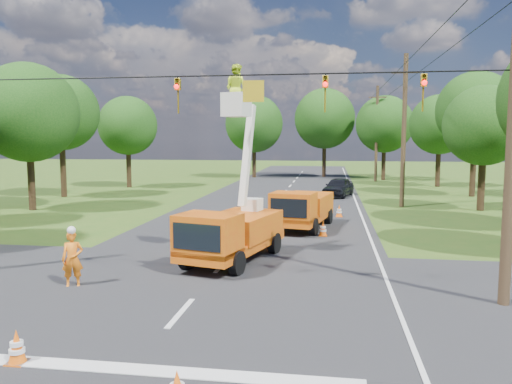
% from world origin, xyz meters
% --- Properties ---
extents(ground, '(140.00, 140.00, 0.00)m').
position_xyz_m(ground, '(0.00, 20.00, 0.00)').
color(ground, '#305519').
rests_on(ground, ground).
extents(road_main, '(12.00, 100.00, 0.06)m').
position_xyz_m(road_main, '(0.00, 20.00, 0.00)').
color(road_main, black).
rests_on(road_main, ground).
extents(road_cross, '(56.00, 10.00, 0.07)m').
position_xyz_m(road_cross, '(0.00, 2.00, 0.00)').
color(road_cross, black).
rests_on(road_cross, ground).
extents(stop_bar, '(9.00, 0.45, 0.02)m').
position_xyz_m(stop_bar, '(0.00, -3.20, 0.00)').
color(stop_bar, silver).
rests_on(stop_bar, ground).
extents(edge_line, '(0.12, 90.00, 0.02)m').
position_xyz_m(edge_line, '(5.60, 20.00, 0.00)').
color(edge_line, silver).
rests_on(edge_line, ground).
extents(bucket_truck, '(3.30, 5.76, 7.20)m').
position_xyz_m(bucket_truck, '(0.24, 5.62, 1.57)').
color(bucket_truck, '#CB630E').
rests_on(bucket_truck, ground).
extents(second_truck, '(3.00, 5.68, 2.02)m').
position_xyz_m(second_truck, '(2.41, 12.71, 1.05)').
color(second_truck, '#CB630E').
rests_on(second_truck, ground).
extents(ground_worker, '(0.74, 0.62, 1.74)m').
position_xyz_m(ground_worker, '(-3.98, 1.86, 0.87)').
color(ground_worker, orange).
rests_on(ground_worker, ground).
extents(distant_car, '(2.84, 4.69, 1.49)m').
position_xyz_m(distant_car, '(4.40, 27.23, 0.75)').
color(distant_car, black).
rests_on(distant_car, ground).
extents(traffic_cone_0, '(0.38, 0.38, 0.71)m').
position_xyz_m(traffic_cone_0, '(-2.40, -3.25, 0.36)').
color(traffic_cone_0, '#FF630D').
rests_on(traffic_cone_0, ground).
extents(traffic_cone_2, '(0.38, 0.38, 0.71)m').
position_xyz_m(traffic_cone_2, '(1.24, 8.71, 0.36)').
color(traffic_cone_2, '#FF630D').
rests_on(traffic_cone_2, ground).
extents(traffic_cone_3, '(0.38, 0.38, 0.71)m').
position_xyz_m(traffic_cone_3, '(3.47, 10.94, 0.36)').
color(traffic_cone_3, '#FF630D').
rests_on(traffic_cone_3, ground).
extents(traffic_cone_7, '(0.38, 0.38, 0.71)m').
position_xyz_m(traffic_cone_7, '(4.30, 16.85, 0.36)').
color(traffic_cone_7, '#FF630D').
rests_on(traffic_cone_7, ground).
extents(pole_right_mid, '(1.80, 0.30, 10.00)m').
position_xyz_m(pole_right_mid, '(8.50, 22.00, 5.11)').
color(pole_right_mid, '#4C3823').
rests_on(pole_right_mid, ground).
extents(pole_right_far, '(1.80, 0.30, 10.00)m').
position_xyz_m(pole_right_far, '(8.50, 42.00, 5.11)').
color(pole_right_far, '#4C3823').
rests_on(pole_right_far, ground).
extents(signal_span, '(18.00, 0.29, 1.07)m').
position_xyz_m(signal_span, '(2.23, 1.99, 5.88)').
color(signal_span, black).
rests_on(signal_span, ground).
extents(tree_left_d, '(6.20, 6.20, 9.24)m').
position_xyz_m(tree_left_d, '(-15.00, 17.00, 6.12)').
color(tree_left_d, '#382616').
rests_on(tree_left_d, ground).
extents(tree_left_e, '(5.80, 5.80, 9.41)m').
position_xyz_m(tree_left_e, '(-16.80, 24.00, 6.49)').
color(tree_left_e, '#382616').
rests_on(tree_left_e, ground).
extents(tree_left_f, '(5.40, 5.40, 8.40)m').
position_xyz_m(tree_left_f, '(-14.80, 32.00, 5.69)').
color(tree_left_f, '#382616').
rests_on(tree_left_f, ground).
extents(tree_right_c, '(5.00, 5.00, 7.83)m').
position_xyz_m(tree_right_c, '(13.20, 21.00, 5.31)').
color(tree_right_c, '#382616').
rests_on(tree_right_c, ground).
extents(tree_right_d, '(6.00, 6.00, 9.70)m').
position_xyz_m(tree_right_d, '(14.80, 29.00, 6.68)').
color(tree_right_d, '#382616').
rests_on(tree_right_d, ground).
extents(tree_right_e, '(5.60, 5.60, 8.63)m').
position_xyz_m(tree_right_e, '(13.80, 37.00, 5.81)').
color(tree_right_e, '#382616').
rests_on(tree_right_e, ground).
extents(tree_far_a, '(6.60, 6.60, 9.50)m').
position_xyz_m(tree_far_a, '(-5.00, 45.00, 6.19)').
color(tree_far_a, '#382616').
rests_on(tree_far_a, ground).
extents(tree_far_b, '(7.00, 7.00, 10.32)m').
position_xyz_m(tree_far_b, '(3.00, 47.00, 6.81)').
color(tree_far_b, '#382616').
rests_on(tree_far_b, ground).
extents(tree_far_c, '(6.20, 6.20, 9.18)m').
position_xyz_m(tree_far_c, '(9.50, 44.00, 6.06)').
color(tree_far_c, '#382616').
rests_on(tree_far_c, ground).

